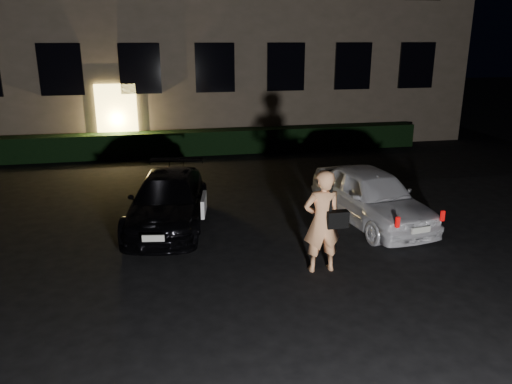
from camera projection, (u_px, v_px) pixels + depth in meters
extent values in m
plane|color=black|center=(299.00, 290.00, 8.36)|extent=(80.00, 80.00, 0.00)
cube|color=#FFDC66|center=(117.00, 120.00, 17.55)|extent=(1.40, 0.10, 2.50)
cube|color=black|center=(61.00, 70.00, 16.71)|extent=(1.40, 0.10, 1.70)
cube|color=black|center=(140.00, 69.00, 17.20)|extent=(1.40, 0.10, 1.70)
cube|color=black|center=(215.00, 68.00, 17.70)|extent=(1.40, 0.10, 1.70)
cube|color=black|center=(286.00, 67.00, 18.19)|extent=(1.40, 0.10, 1.70)
cube|color=black|center=(353.00, 66.00, 18.68)|extent=(1.40, 0.10, 1.70)
cube|color=black|center=(417.00, 65.00, 19.18)|extent=(1.40, 0.10, 1.70)
cube|color=black|center=(218.00, 142.00, 18.05)|extent=(15.00, 0.70, 0.85)
imported|color=black|center=(168.00, 200.00, 11.13)|extent=(2.21, 4.12, 1.13)
cube|color=white|center=(204.00, 204.00, 10.43)|extent=(0.20, 0.81, 0.38)
cube|color=silver|center=(153.00, 238.00, 9.22)|extent=(0.41, 0.10, 0.13)
imported|color=white|center=(371.00, 196.00, 11.25)|extent=(1.98, 3.85, 1.25)
cube|color=red|center=(398.00, 222.00, 9.49)|extent=(0.08, 0.06, 0.21)
cube|color=red|center=(443.00, 216.00, 9.82)|extent=(0.08, 0.06, 0.21)
cube|color=silver|center=(421.00, 230.00, 9.67)|extent=(0.42, 0.10, 0.12)
imported|color=#FFAD74|center=(322.00, 221.00, 8.80)|extent=(0.69, 0.46, 1.88)
cube|color=black|center=(337.00, 219.00, 8.71)|extent=(0.39, 0.18, 0.30)
cube|color=black|center=(331.00, 196.00, 8.60)|extent=(0.04, 0.06, 0.59)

